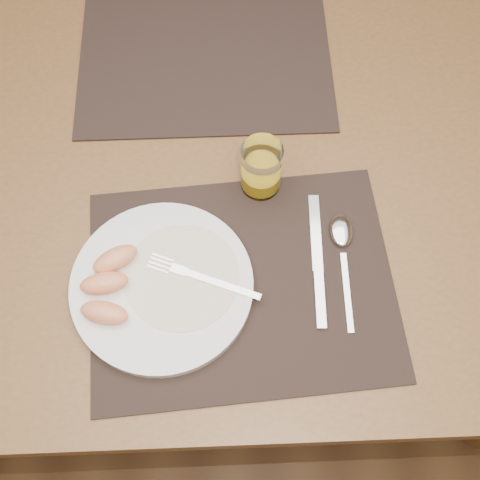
% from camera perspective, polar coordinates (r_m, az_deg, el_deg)
% --- Properties ---
extents(ground, '(5.00, 5.00, 0.00)m').
position_cam_1_polar(ground, '(1.68, -1.17, -6.36)').
color(ground, brown).
rests_on(ground, ground).
extents(table, '(1.40, 0.90, 0.75)m').
position_cam_1_polar(table, '(1.07, -1.82, 5.19)').
color(table, brown).
rests_on(table, ground).
extents(placemat_near, '(0.47, 0.38, 0.00)m').
position_cam_1_polar(placemat_near, '(0.90, 0.19, -4.13)').
color(placemat_near, black).
rests_on(placemat_near, table).
extents(placemat_far, '(0.45, 0.35, 0.00)m').
position_cam_1_polar(placemat_far, '(1.13, -3.33, 16.99)').
color(placemat_far, black).
rests_on(placemat_far, table).
extents(plate, '(0.27, 0.27, 0.02)m').
position_cam_1_polar(plate, '(0.89, -7.41, -4.31)').
color(plate, white).
rests_on(plate, placemat_near).
extents(plate_dressing, '(0.17, 0.17, 0.00)m').
position_cam_1_polar(plate_dressing, '(0.89, -5.54, -3.46)').
color(plate_dressing, white).
rests_on(plate_dressing, plate).
extents(fork, '(0.17, 0.08, 0.00)m').
position_cam_1_polar(fork, '(0.89, -4.36, -3.33)').
color(fork, silver).
rests_on(fork, plate).
extents(knife, '(0.02, 0.22, 0.01)m').
position_cam_1_polar(knife, '(0.91, 7.42, -2.89)').
color(knife, silver).
rests_on(knife, placemat_near).
extents(spoon, '(0.04, 0.19, 0.01)m').
position_cam_1_polar(spoon, '(0.93, 9.65, 0.09)').
color(spoon, silver).
rests_on(spoon, placemat_near).
extents(juice_glass, '(0.06, 0.06, 0.10)m').
position_cam_1_polar(juice_glass, '(0.94, 2.03, 6.66)').
color(juice_glass, white).
rests_on(juice_glass, placemat_near).
extents(grapefruit_wedges, '(0.09, 0.14, 0.03)m').
position_cam_1_polar(grapefruit_wedges, '(0.89, -12.42, -4.14)').
color(grapefruit_wedges, '#ED9060').
rests_on(grapefruit_wedges, plate).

